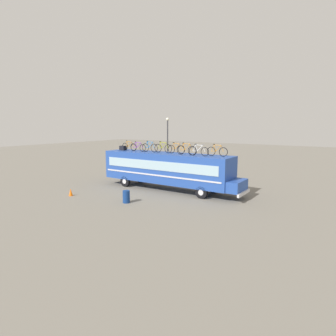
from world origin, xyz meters
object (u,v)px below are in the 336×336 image
rooftop_bicycle_2 (138,147)px  rooftop_bicycle_5 (176,149)px  trash_bin (126,197)px  street_lamp (168,141)px  traffic_cone (71,192)px  rooftop_bicycle_3 (150,147)px  bus (167,168)px  rooftop_bicycle_8 (217,151)px  luggage_bag_1 (123,148)px  rooftop_bicycle_1 (129,146)px  rooftop_bicycle_4 (163,148)px  rooftop_bicycle_7 (199,151)px  rooftop_bicycle_6 (186,150)px

rooftop_bicycle_2 → rooftop_bicycle_5: (3.83, 0.39, 0.01)m
trash_bin → street_lamp: 12.53m
traffic_cone → street_lamp: street_lamp is taller
rooftop_bicycle_3 → rooftop_bicycle_5: rooftop_bicycle_3 is taller
bus → trash_bin: (-0.09, -5.14, -1.41)m
bus → rooftop_bicycle_2: (-3.15, -0.04, 1.65)m
rooftop_bicycle_5 → rooftop_bicycle_8: rooftop_bicycle_8 is taller
luggage_bag_1 → bus: bearing=-0.4°
bus → street_lamp: street_lamp is taller
rooftop_bicycle_5 → street_lamp: street_lamp is taller
rooftop_bicycle_1 → rooftop_bicycle_8: 8.83m
rooftop_bicycle_8 → trash_bin: (-4.52, -5.41, -3.07)m
rooftop_bicycle_4 → rooftop_bicycle_7: 3.73m
rooftop_bicycle_1 → street_lamp: 6.08m
luggage_bag_1 → street_lamp: 6.30m
luggage_bag_1 → rooftop_bicycle_5: 5.73m
rooftop_bicycle_7 → traffic_cone: bearing=-144.7°
rooftop_bicycle_2 → trash_bin: (3.06, -5.10, -3.06)m
rooftop_bicycle_4 → traffic_cone: bearing=-125.6°
trash_bin → street_lamp: (-4.04, 11.39, 3.33)m
street_lamp → bus: bearing=-56.6°
luggage_bag_1 → rooftop_bicycle_3: (3.10, 0.07, 0.19)m
trash_bin → rooftop_bicycle_3: bearing=109.4°
rooftop_bicycle_2 → rooftop_bicycle_1: bearing=169.9°
rooftop_bicycle_5 → street_lamp: size_ratio=0.27×
luggage_bag_1 → rooftop_bicycle_8: (9.46, 0.23, 0.18)m
bus → rooftop_bicycle_3: size_ratio=7.52×
rooftop_bicycle_1 → traffic_cone: 7.04m
rooftop_bicycle_6 → rooftop_bicycle_8: bearing=10.2°
street_lamp → rooftop_bicycle_6: bearing=-46.6°
rooftop_bicycle_2 → rooftop_bicycle_6: bearing=-1.5°
rooftop_bicycle_3 → rooftop_bicycle_5: 2.63m
bus → rooftop_bicycle_8: 4.74m
rooftop_bicycle_8 → trash_bin: size_ratio=1.93×
trash_bin → street_lamp: bearing=109.5°
rooftop_bicycle_6 → traffic_cone: (-7.03, -5.86, -3.24)m
rooftop_bicycle_3 → bus: bearing=-3.1°
bus → rooftop_bicycle_7: 3.53m
rooftop_bicycle_2 → street_lamp: 6.37m
rooftop_bicycle_4 → rooftop_bicycle_6: size_ratio=1.01×
luggage_bag_1 → rooftop_bicycle_3: bearing=1.2°
rooftop_bicycle_1 → traffic_cone: size_ratio=2.95×
rooftop_bicycle_8 → rooftop_bicycle_3: bearing=-178.5°
rooftop_bicycle_8 → traffic_cone: (-9.50, -6.31, -3.23)m
bus → rooftop_bicycle_5: bearing=27.4°
rooftop_bicycle_3 → street_lamp: bearing=109.6°
trash_bin → traffic_cone: bearing=-169.7°
rooftop_bicycle_4 → traffic_cone: 8.36m
rooftop_bicycle_1 → rooftop_bicycle_3: bearing=-1.8°
rooftop_bicycle_4 → rooftop_bicycle_2: bearing=-174.0°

